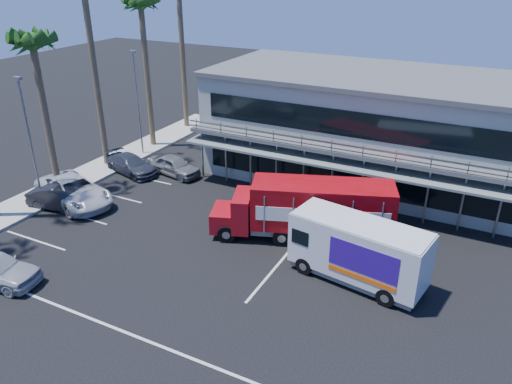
% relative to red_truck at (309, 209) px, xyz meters
% --- Properties ---
extents(ground, '(120.00, 120.00, 0.00)m').
position_rel_red_truck_xyz_m(ground, '(-2.36, -4.77, -1.82)').
color(ground, black).
rests_on(ground, ground).
extents(building, '(22.40, 12.00, 7.30)m').
position_rel_red_truck_xyz_m(building, '(0.64, 10.17, 1.83)').
color(building, gray).
rests_on(building, ground).
extents(curb_strip, '(3.00, 32.00, 0.16)m').
position_rel_red_truck_xyz_m(curb_strip, '(-17.36, 1.23, -1.74)').
color(curb_strip, '#A5A399').
rests_on(curb_strip, ground).
extents(palm_c, '(2.80, 2.80, 10.75)m').
position_rel_red_truck_xyz_m(palm_c, '(-17.26, -1.77, 7.39)').
color(palm_c, brown).
rests_on(palm_c, ground).
extents(palm_e, '(2.80, 2.80, 12.25)m').
position_rel_red_truck_xyz_m(palm_e, '(-17.06, 8.23, 8.75)').
color(palm_e, brown).
rests_on(palm_e, ground).
extents(light_pole_near, '(0.50, 0.25, 8.09)m').
position_rel_red_truck_xyz_m(light_pole_near, '(-16.56, -3.77, 2.68)').
color(light_pole_near, gray).
rests_on(light_pole_near, ground).
extents(light_pole_far, '(0.50, 0.25, 8.09)m').
position_rel_red_truck_xyz_m(light_pole_far, '(-16.56, 6.23, 2.68)').
color(light_pole_far, gray).
rests_on(light_pole_far, ground).
extents(red_truck, '(10.04, 5.48, 3.32)m').
position_rel_red_truck_xyz_m(red_truck, '(0.00, 0.00, 0.00)').
color(red_truck, '#9F0C15').
rests_on(red_truck, ground).
extents(white_van, '(6.75, 3.25, 3.16)m').
position_rel_red_truck_xyz_m(white_van, '(3.55, -2.77, -0.15)').
color(white_van, silver).
rests_on(white_van, ground).
extents(parked_car_b, '(4.66, 2.37, 1.46)m').
position_rel_red_truck_xyz_m(parked_car_b, '(-14.86, -3.57, -1.09)').
color(parked_car_b, black).
rests_on(parked_car_b, ground).
extents(parked_car_c, '(6.61, 4.44, 1.68)m').
position_rel_red_truck_xyz_m(parked_car_c, '(-14.86, -2.67, -0.98)').
color(parked_car_c, silver).
rests_on(parked_car_c, ground).
extents(parked_car_d, '(4.84, 2.94, 1.31)m').
position_rel_red_truck_xyz_m(parked_car_d, '(-14.86, 2.83, -1.17)').
color(parked_car_d, '#2F333F').
rests_on(parked_car_d, ground).
extents(parked_car_e, '(4.32, 2.36, 1.39)m').
position_rel_red_truck_xyz_m(parked_car_e, '(-11.86, 3.99, -1.13)').
color(parked_car_e, slate).
rests_on(parked_car_e, ground).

